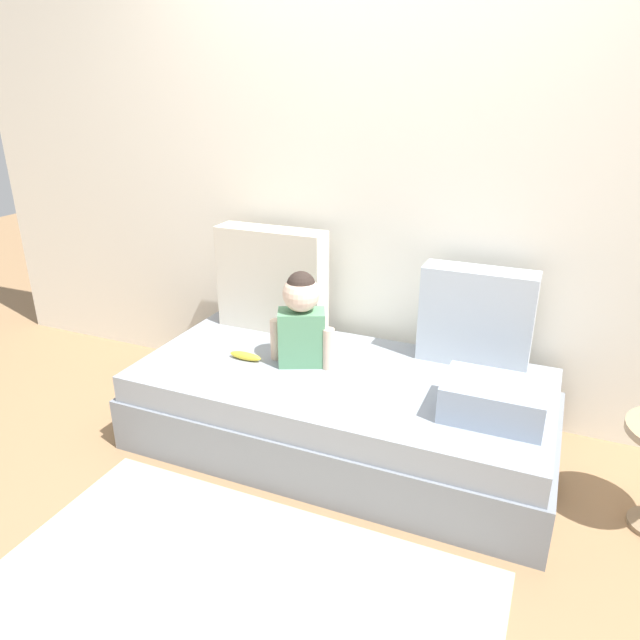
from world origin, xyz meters
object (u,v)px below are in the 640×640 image
throw_pillow_right (476,317)px  banana (245,356)px  throw_pillow_left (272,280)px  folded_blanket (493,400)px  toddler (301,317)px  couch (340,410)px

throw_pillow_right → banana: throw_pillow_right is taller
throw_pillow_right → throw_pillow_left: bearing=180.0°
banana → folded_blanket: bearing=-3.1°
throw_pillow_left → toddler: throw_pillow_left is taller
toddler → banana: size_ratio=2.72×
folded_blanket → throw_pillow_left: bearing=158.9°
throw_pillow_right → banana: (-1.02, -0.42, -0.21)m
toddler → throw_pillow_right: bearing=24.5°
toddler → folded_blanket: bearing=-8.7°
toddler → folded_blanket: size_ratio=1.15×
throw_pillow_left → folded_blanket: throw_pillow_left is taller
couch → throw_pillow_right: size_ratio=3.78×
throw_pillow_right → toddler: 0.82m
banana → couch: bearing=6.2°
couch → toddler: 0.48m
couch → throw_pillow_left: bearing=146.0°
throw_pillow_left → banana: (0.06, -0.42, -0.26)m
throw_pillow_left → toddler: bearing=-45.8°
throw_pillow_right → toddler: size_ratio=1.12×
throw_pillow_left → folded_blanket: size_ratio=1.49×
throw_pillow_right → banana: bearing=-157.8°
banana → toddler: bearing=15.5°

